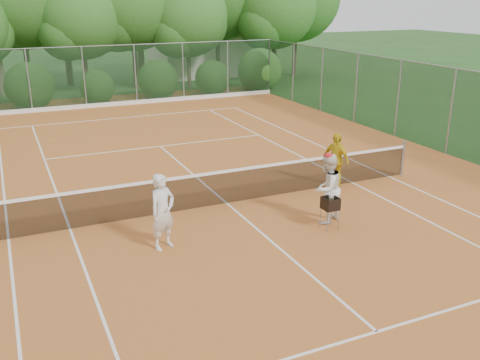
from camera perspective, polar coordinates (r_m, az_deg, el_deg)
name	(u,v)px	position (r m, az deg, el deg)	size (l,w,h in m)	color
ground	(227,204)	(14.48, -1.38, -2.62)	(120.00, 120.00, 0.00)	#214619
clay_court	(227,204)	(14.48, -1.38, -2.58)	(18.00, 36.00, 0.02)	#B46529
club_building	(211,53)	(39.27, -3.08, 13.41)	(8.00, 5.00, 3.00)	beige
tennis_net	(227,186)	(14.29, -1.39, -0.63)	(11.97, 0.10, 1.10)	gray
player_white	(163,212)	(11.81, -8.25, -3.37)	(0.63, 0.41, 1.72)	silver
player_center_grp	(327,188)	(13.19, 9.25, -0.89)	(1.04, 0.95, 1.78)	white
player_yellow	(336,160)	(15.84, 10.16, 2.16)	(0.94, 0.39, 1.61)	gold
ball_hopper	(330,204)	(12.91, 9.62, -2.54)	(0.35, 0.35, 0.80)	gray
stray_ball_a	(51,140)	(21.96, -19.52, 4.01)	(0.07, 0.07, 0.07)	gold
stray_ball_b	(166,111)	(26.38, -7.90, 7.31)	(0.07, 0.07, 0.07)	#C9EC37
stray_ball_c	(147,114)	(25.86, -9.91, 6.97)	(0.07, 0.07, 0.07)	#C4E936
court_markings	(227,204)	(14.47, -1.38, -2.53)	(11.03, 23.83, 0.01)	white
fence_back	(110,76)	(28.15, -13.67, 10.72)	(18.07, 0.07, 3.00)	#19381E
tropical_treeline	(112,0)	(33.29, -13.51, 18.17)	(32.10, 8.49, 15.03)	brown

